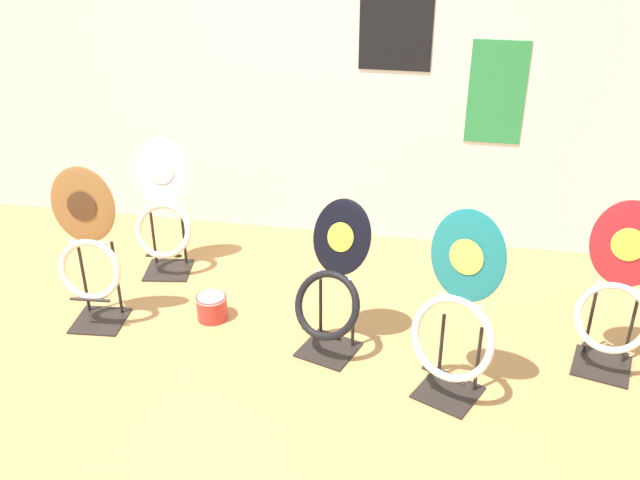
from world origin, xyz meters
TOP-DOWN VIEW (x-y plane):
  - ground_plane at (0.00, 0.00)m, footprint 14.00×14.00m
  - wall_back at (0.00, 2.28)m, footprint 8.00×0.07m
  - toilet_seat_display_teal_sax at (1.04, 0.63)m, footprint 0.45×0.37m
  - toilet_seat_display_woodgrain at (-0.93, 0.89)m, footprint 0.36×0.30m
  - toilet_seat_display_crimson_swirl at (1.82, 1.00)m, footprint 0.41×0.35m
  - toilet_seat_display_jazz_black at (0.41, 0.89)m, footprint 0.44×0.44m
  - toilet_seat_display_white_plain at (-0.76, 1.53)m, footprint 0.39×0.35m
  - paint_can at (-0.31, 1.04)m, footprint 0.18×0.18m

SIDE VIEW (x-z plane):
  - ground_plane at x=0.00m, z-range 0.00..0.00m
  - paint_can at x=-0.31m, z-range 0.00..0.15m
  - toilet_seat_display_jazz_black at x=0.41m, z-range -0.03..0.78m
  - toilet_seat_display_white_plain at x=-0.76m, z-range -0.02..0.83m
  - toilet_seat_display_crimson_swirl at x=1.82m, z-range -0.03..0.87m
  - toilet_seat_display_teal_sax at x=1.04m, z-range -0.03..0.93m
  - toilet_seat_display_woodgrain at x=-0.93m, z-range 0.00..0.93m
  - wall_back at x=0.00m, z-range 0.00..2.60m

